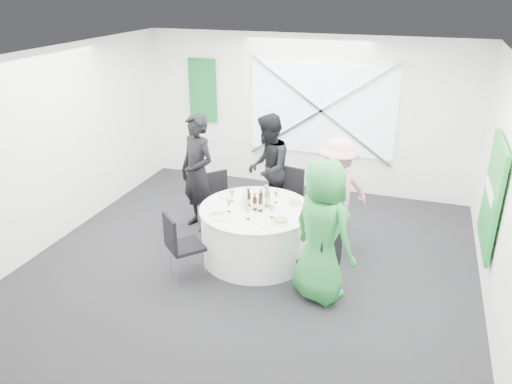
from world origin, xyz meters
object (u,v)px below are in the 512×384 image
(chair_back_left, at_px, (220,196))
(green_water_bottle, at_px, (267,199))
(chair_back_right, at_px, (330,222))
(person_man_back, at_px, (268,169))
(person_woman_green, at_px, (322,231))
(clear_water_bottle, at_px, (245,202))
(person_woman_pink, at_px, (336,192))
(chair_front_left, at_px, (179,242))
(person_man_back_left, at_px, (197,173))
(banquet_table, at_px, (256,233))
(chair_front_right, at_px, (323,259))
(chair_back, at_px, (288,193))

(chair_back_left, distance_m, green_water_bottle, 1.24)
(chair_back_right, xyz_separation_m, person_man_back, (-1.18, 0.80, 0.37))
(person_woman_green, bearing_deg, clear_water_bottle, 5.80)
(person_woman_pink, relative_size, green_water_bottle, 5.44)
(green_water_bottle, bearing_deg, chair_front_left, -133.36)
(chair_back_left, bearing_deg, person_woman_green, -85.13)
(chair_back_left, height_order, clear_water_bottle, clear_water_bottle)
(clear_water_bottle, bearing_deg, chair_front_left, -128.41)
(chair_back_left, xyz_separation_m, clear_water_bottle, (0.71, -0.81, 0.35))
(person_woman_green, bearing_deg, chair_back_left, -4.47)
(person_man_back_left, bearing_deg, banquet_table, 0.00)
(chair_front_left, bearing_deg, chair_back_right, -101.87)
(chair_back_right, height_order, person_woman_pink, person_woman_pink)
(chair_back_left, height_order, person_woman_pink, person_woman_pink)
(chair_front_left, xyz_separation_m, person_man_back_left, (-0.39, 1.44, 0.38))
(chair_front_right, xyz_separation_m, person_woman_pink, (-0.11, 1.39, 0.32))
(chair_back_left, height_order, chair_front_left, chair_front_left)
(chair_back, xyz_separation_m, chair_back_left, (-1.02, -0.35, -0.04))
(chair_back_left, relative_size, green_water_bottle, 2.96)
(person_man_back, bearing_deg, person_man_back_left, -65.73)
(chair_front_right, relative_size, person_woman_pink, 0.53)
(chair_back_left, bearing_deg, person_man_back_left, 158.91)
(person_woman_pink, distance_m, clear_water_bottle, 1.40)
(green_water_bottle, bearing_deg, chair_back, 88.04)
(green_water_bottle, bearing_deg, chair_front_right, -36.59)
(person_woman_pink, xyz_separation_m, person_woman_green, (0.09, -1.43, 0.08))
(chair_back_left, distance_m, person_man_back_left, 0.52)
(chair_front_left, relative_size, green_water_bottle, 3.09)
(banquet_table, relative_size, person_woman_green, 0.87)
(chair_front_right, relative_size, green_water_bottle, 2.86)
(chair_back, bearing_deg, chair_back_right, -31.63)
(chair_back_left, bearing_deg, person_man_back, -12.16)
(person_woman_green, bearing_deg, person_man_back, -24.28)
(chair_back_left, height_order, person_man_back_left, person_man_back_left)
(chair_front_left, height_order, clear_water_bottle, clear_water_bottle)
(person_man_back_left, xyz_separation_m, person_man_back, (0.93, 0.63, -0.04))
(chair_back_left, xyz_separation_m, chair_front_left, (0.10, -1.59, 0.03))
(green_water_bottle, bearing_deg, person_woman_pink, 39.85)
(banquet_table, distance_m, chair_back_left, 1.14)
(clear_water_bottle, bearing_deg, banquet_table, 26.38)
(chair_front_left, distance_m, clear_water_bottle, 1.04)
(chair_back_left, xyz_separation_m, chair_back_right, (1.82, -0.32, -0.01))
(banquet_table, xyz_separation_m, chair_back_right, (0.97, 0.42, 0.12))
(person_woman_pink, height_order, person_woman_green, person_woman_green)
(chair_back_right, height_order, person_man_back, person_man_back)
(person_man_back_left, relative_size, green_water_bottle, 6.13)
(chair_front_right, relative_size, clear_water_bottle, 3.10)
(chair_front_left, xyz_separation_m, person_woman_green, (1.80, 0.20, 0.36))
(chair_back_left, height_order, person_man_back, person_man_back)
(person_man_back, bearing_deg, chair_back_right, 45.79)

